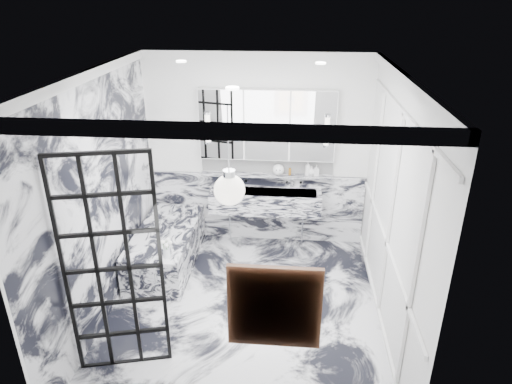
# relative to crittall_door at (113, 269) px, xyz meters

# --- Properties ---
(floor) EXTENTS (3.60, 3.60, 0.00)m
(floor) POSITION_rel_crittall_door_xyz_m (1.11, 0.95, -1.14)
(floor) COLOR silver
(floor) RESTS_ON ground
(ceiling) EXTENTS (3.60, 3.60, 0.00)m
(ceiling) POSITION_rel_crittall_door_xyz_m (1.11, 0.95, 1.66)
(ceiling) COLOR white
(ceiling) RESTS_ON wall_back
(wall_back) EXTENTS (3.60, 0.00, 3.60)m
(wall_back) POSITION_rel_crittall_door_xyz_m (1.11, 2.75, 0.26)
(wall_back) COLOR white
(wall_back) RESTS_ON floor
(wall_front) EXTENTS (3.60, 0.00, 3.60)m
(wall_front) POSITION_rel_crittall_door_xyz_m (1.11, -0.85, 0.26)
(wall_front) COLOR white
(wall_front) RESTS_ON floor
(wall_left) EXTENTS (0.00, 3.60, 3.60)m
(wall_left) POSITION_rel_crittall_door_xyz_m (-0.49, 0.95, 0.26)
(wall_left) COLOR white
(wall_left) RESTS_ON floor
(wall_right) EXTENTS (0.00, 3.60, 3.60)m
(wall_right) POSITION_rel_crittall_door_xyz_m (2.71, 0.95, 0.26)
(wall_right) COLOR white
(wall_right) RESTS_ON floor
(marble_clad_back) EXTENTS (3.18, 0.05, 1.05)m
(marble_clad_back) POSITION_rel_crittall_door_xyz_m (1.11, 2.72, -0.62)
(marble_clad_back) COLOR silver
(marble_clad_back) RESTS_ON floor
(marble_clad_left) EXTENTS (0.02, 3.56, 2.68)m
(marble_clad_left) POSITION_rel_crittall_door_xyz_m (-0.47, 0.95, 0.20)
(marble_clad_left) COLOR silver
(marble_clad_left) RESTS_ON floor
(panel_molding) EXTENTS (0.03, 3.40, 2.30)m
(panel_molding) POSITION_rel_crittall_door_xyz_m (2.69, 0.95, 0.16)
(panel_molding) COLOR white
(panel_molding) RESTS_ON floor
(soap_bottle_a) EXTENTS (0.11, 0.11, 0.22)m
(soap_bottle_a) POSITION_rel_crittall_door_xyz_m (1.86, 2.66, 0.05)
(soap_bottle_a) COLOR #8C5919
(soap_bottle_a) RESTS_ON ledge
(soap_bottle_b) EXTENTS (0.08, 0.08, 0.17)m
(soap_bottle_b) POSITION_rel_crittall_door_xyz_m (1.98, 2.66, 0.03)
(soap_bottle_b) COLOR #4C4C51
(soap_bottle_b) RESTS_ON ledge
(soap_bottle_c) EXTENTS (0.12, 0.12, 0.15)m
(soap_bottle_c) POSITION_rel_crittall_door_xyz_m (1.91, 2.66, 0.02)
(soap_bottle_c) COLOR silver
(soap_bottle_c) RESTS_ON ledge
(face_pot) EXTENTS (0.17, 0.17, 0.17)m
(face_pot) POSITION_rel_crittall_door_xyz_m (1.43, 2.66, 0.02)
(face_pot) COLOR white
(face_pot) RESTS_ON ledge
(amber_bottle) EXTENTS (0.04, 0.04, 0.10)m
(amber_bottle) POSITION_rel_crittall_door_xyz_m (1.60, 2.66, -0.00)
(amber_bottle) COLOR #8C5919
(amber_bottle) RESTS_ON ledge
(flower_vase) EXTENTS (0.09, 0.09, 0.12)m
(flower_vase) POSITION_rel_crittall_door_xyz_m (0.15, 1.18, -0.53)
(flower_vase) COLOR silver
(flower_vase) RESTS_ON bathtub
(crittall_door) EXTENTS (0.86, 0.25, 2.29)m
(crittall_door) POSITION_rel_crittall_door_xyz_m (0.00, 0.00, 0.00)
(crittall_door) COLOR black
(crittall_door) RESTS_ON floor
(artwork) EXTENTS (0.58, 0.06, 0.58)m
(artwork) POSITION_rel_crittall_door_xyz_m (1.55, -0.81, 0.30)
(artwork) COLOR orange
(artwork) RESTS_ON wall_front
(pendant_light) EXTENTS (0.25, 0.25, 0.25)m
(pendant_light) POSITION_rel_crittall_door_xyz_m (1.14, -0.15, 0.92)
(pendant_light) COLOR white
(pendant_light) RESTS_ON ceiling
(trough_sink) EXTENTS (1.60, 0.45, 0.30)m
(trough_sink) POSITION_rel_crittall_door_xyz_m (1.26, 2.50, -0.41)
(trough_sink) COLOR silver
(trough_sink) RESTS_ON wall_back
(ledge) EXTENTS (1.90, 0.14, 0.04)m
(ledge) POSITION_rel_crittall_door_xyz_m (1.26, 2.67, -0.07)
(ledge) COLOR silver
(ledge) RESTS_ON wall_back
(subway_tile) EXTENTS (1.90, 0.03, 0.23)m
(subway_tile) POSITION_rel_crittall_door_xyz_m (1.26, 2.73, 0.06)
(subway_tile) COLOR white
(subway_tile) RESTS_ON wall_back
(mirror_cabinet) EXTENTS (1.90, 0.16, 1.00)m
(mirror_cabinet) POSITION_rel_crittall_door_xyz_m (1.26, 2.67, 0.68)
(mirror_cabinet) COLOR white
(mirror_cabinet) RESTS_ON wall_back
(sconce_left) EXTENTS (0.07, 0.07, 0.40)m
(sconce_left) POSITION_rel_crittall_door_xyz_m (0.44, 2.58, 0.64)
(sconce_left) COLOR white
(sconce_left) RESTS_ON mirror_cabinet
(sconce_right) EXTENTS (0.07, 0.07, 0.40)m
(sconce_right) POSITION_rel_crittall_door_xyz_m (2.08, 2.58, 0.64)
(sconce_right) COLOR white
(sconce_right) RESTS_ON mirror_cabinet
(bathtub) EXTENTS (0.75, 1.65, 0.55)m
(bathtub) POSITION_rel_crittall_door_xyz_m (-0.06, 1.84, -0.87)
(bathtub) COLOR silver
(bathtub) RESTS_ON floor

